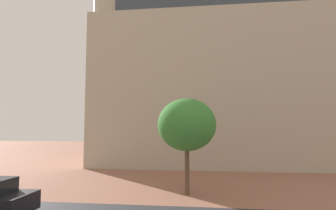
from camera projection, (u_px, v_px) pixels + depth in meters
The scene contains 2 objects.
landmark_building at pixel (210, 77), 30.33m from camera, with size 23.48×13.99×30.84m.
tree_curb_far at pixel (187, 125), 15.29m from camera, with size 3.28×3.28×5.33m.
Camera 1 is at (1.31, 1.06, 3.70)m, focal length 29.12 mm.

